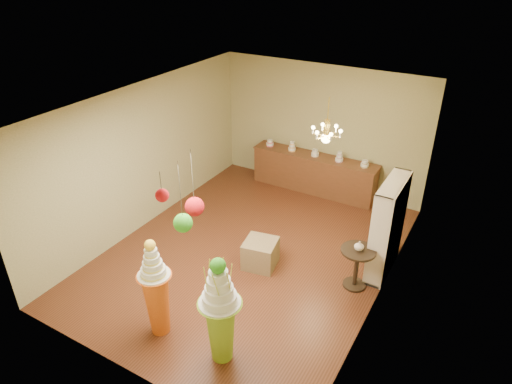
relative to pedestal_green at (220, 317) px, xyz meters
The scene contains 17 objects.
floor 2.65m from the pedestal_green, 111.22° to the left, with size 6.50×6.50×0.00m, color #4F2615.
ceiling 3.40m from the pedestal_green, 111.22° to the left, with size 6.50×6.50×0.00m, color silver.
wall_back 5.75m from the pedestal_green, 99.30° to the left, with size 5.00×0.04×3.00m, color tan.
wall_front 1.48m from the pedestal_green, 136.32° to the right, with size 5.00×0.04×3.00m, color tan.
wall_left 4.23m from the pedestal_green, 145.27° to the left, with size 0.04×6.50×3.00m, color tan.
wall_right 2.95m from the pedestal_green, 56.33° to the left, with size 0.04×6.50×3.00m, color tan.
pedestal_green is the anchor object (origin of this frame).
pedestal_orange 1.12m from the pedestal_green, behind, with size 0.55×0.55×1.69m.
burlap_riser 2.27m from the pedestal_green, 105.05° to the left, with size 0.58×0.58×0.52m, color olive.
sideboard 5.43m from the pedestal_green, 99.78° to the left, with size 3.04×0.54×1.16m.
shelving_unit 3.48m from the pedestal_green, 65.91° to the left, with size 0.33×1.20×1.80m.
round_table 2.73m from the pedestal_green, 65.09° to the left, with size 0.67×0.67×0.77m.
vase 2.72m from the pedestal_green, 65.09° to the left, with size 0.16×0.16×0.17m, color beige.
pom_red_left 1.58m from the pedestal_green, 148.10° to the left, with size 0.27×0.27×0.98m.
pom_green_mid 1.47m from the pedestal_green, behind, with size 0.25×0.25×1.02m.
pom_red_right 2.03m from the pedestal_green, 150.25° to the right, with size 0.17×0.17×0.40m.
chandelier 3.71m from the pedestal_green, 88.84° to the left, with size 0.66×0.66×0.85m.
Camera 1 is at (3.70, -6.20, 5.30)m, focal length 32.00 mm.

